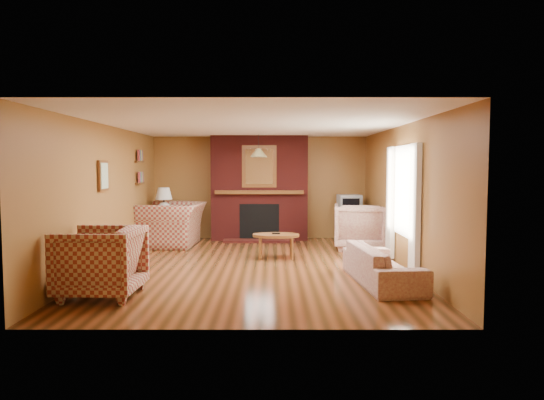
{
  "coord_description": "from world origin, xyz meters",
  "views": [
    {
      "loc": [
        0.29,
        -8.2,
        1.71
      ],
      "look_at": [
        0.29,
        0.6,
        1.09
      ],
      "focal_mm": 32.0,
      "sensor_mm": 36.0,
      "label": 1
    }
  ],
  "objects_px": {
    "coffee_table": "(276,237)",
    "plaid_loveseat": "(173,224)",
    "tv_stand": "(349,228)",
    "crt_tv": "(349,205)",
    "side_table": "(164,229)",
    "floral_armchair": "(359,226)",
    "plaid_armchair": "(100,262)",
    "table_lamp": "(164,200)",
    "floral_sofa": "(383,265)",
    "fireplace": "(260,189)"
  },
  "relations": [
    {
      "from": "table_lamp",
      "to": "plaid_armchair",
      "type": "bearing_deg",
      "value": -88.05
    },
    {
      "from": "coffee_table",
      "to": "crt_tv",
      "type": "relative_size",
      "value": 1.63
    },
    {
      "from": "side_table",
      "to": "crt_tv",
      "type": "xyz_separation_m",
      "value": [
        4.15,
        0.34,
        0.52
      ]
    },
    {
      "from": "floral_sofa",
      "to": "fireplace",
      "type": "bearing_deg",
      "value": 18.81
    },
    {
      "from": "side_table",
      "to": "tv_stand",
      "type": "height_order",
      "value": "side_table"
    },
    {
      "from": "tv_stand",
      "to": "crt_tv",
      "type": "distance_m",
      "value": 0.53
    },
    {
      "from": "plaid_armchair",
      "to": "floral_sofa",
      "type": "xyz_separation_m",
      "value": [
        3.85,
        0.72,
        -0.19
      ]
    },
    {
      "from": "plaid_loveseat",
      "to": "tv_stand",
      "type": "xyz_separation_m",
      "value": [
        3.9,
        0.65,
        -0.16
      ]
    },
    {
      "from": "plaid_armchair",
      "to": "floral_sofa",
      "type": "bearing_deg",
      "value": 101.92
    },
    {
      "from": "plaid_armchair",
      "to": "crt_tv",
      "type": "distance_m",
      "value": 6.23
    },
    {
      "from": "fireplace",
      "to": "table_lamp",
      "type": "height_order",
      "value": "fireplace"
    },
    {
      "from": "floral_armchair",
      "to": "coffee_table",
      "type": "xyz_separation_m",
      "value": [
        -1.72,
        -1.05,
        -0.07
      ]
    },
    {
      "from": "fireplace",
      "to": "tv_stand",
      "type": "xyz_separation_m",
      "value": [
        2.05,
        -0.18,
        -0.88
      ]
    },
    {
      "from": "floral_sofa",
      "to": "table_lamp",
      "type": "height_order",
      "value": "table_lamp"
    },
    {
      "from": "floral_armchair",
      "to": "table_lamp",
      "type": "bearing_deg",
      "value": -2.79
    },
    {
      "from": "plaid_armchair",
      "to": "table_lamp",
      "type": "bearing_deg",
      "value": -176.78
    },
    {
      "from": "table_lamp",
      "to": "fireplace",
      "type": "bearing_deg",
      "value": 14.29
    },
    {
      "from": "fireplace",
      "to": "coffee_table",
      "type": "relative_size",
      "value": 2.79
    },
    {
      "from": "plaid_armchair",
      "to": "coffee_table",
      "type": "bearing_deg",
      "value": 139.91
    },
    {
      "from": "plaid_loveseat",
      "to": "table_lamp",
      "type": "distance_m",
      "value": 0.64
    },
    {
      "from": "side_table",
      "to": "plaid_loveseat",
      "type": "bearing_deg",
      "value": -49.77
    },
    {
      "from": "side_table",
      "to": "plaid_armchair",
      "type": "bearing_deg",
      "value": -88.05
    },
    {
      "from": "floral_sofa",
      "to": "table_lamp",
      "type": "bearing_deg",
      "value": 41.9
    },
    {
      "from": "plaid_loveseat",
      "to": "coffee_table",
      "type": "distance_m",
      "value": 2.67
    },
    {
      "from": "plaid_loveseat",
      "to": "floral_armchair",
      "type": "height_order",
      "value": "floral_armchair"
    },
    {
      "from": "fireplace",
      "to": "tv_stand",
      "type": "height_order",
      "value": "fireplace"
    },
    {
      "from": "side_table",
      "to": "crt_tv",
      "type": "distance_m",
      "value": 4.2
    },
    {
      "from": "crt_tv",
      "to": "tv_stand",
      "type": "bearing_deg",
      "value": 90.0
    },
    {
      "from": "floral_sofa",
      "to": "floral_armchair",
      "type": "relative_size",
      "value": 1.81
    },
    {
      "from": "side_table",
      "to": "table_lamp",
      "type": "relative_size",
      "value": 1.01
    },
    {
      "from": "floral_armchair",
      "to": "plaid_armchair",
      "type": "bearing_deg",
      "value": 49.5
    },
    {
      "from": "fireplace",
      "to": "coffee_table",
      "type": "distance_m",
      "value": 2.48
    },
    {
      "from": "plaid_loveseat",
      "to": "coffee_table",
      "type": "height_order",
      "value": "plaid_loveseat"
    },
    {
      "from": "fireplace",
      "to": "table_lamp",
      "type": "relative_size",
      "value": 3.91
    },
    {
      "from": "fireplace",
      "to": "crt_tv",
      "type": "bearing_deg",
      "value": -5.3
    },
    {
      "from": "floral_armchair",
      "to": "table_lamp",
      "type": "relative_size",
      "value": 1.68
    },
    {
      "from": "floral_sofa",
      "to": "side_table",
      "type": "xyz_separation_m",
      "value": [
        -4.0,
        3.69,
        0.04
      ]
    },
    {
      "from": "side_table",
      "to": "crt_tv",
      "type": "relative_size",
      "value": 1.18
    },
    {
      "from": "plaid_loveseat",
      "to": "tv_stand",
      "type": "distance_m",
      "value": 3.96
    },
    {
      "from": "fireplace",
      "to": "plaid_loveseat",
      "type": "xyz_separation_m",
      "value": [
        -1.85,
        -0.83,
        -0.72
      ]
    },
    {
      "from": "plaid_armchair",
      "to": "table_lamp",
      "type": "height_order",
      "value": "table_lamp"
    },
    {
      "from": "plaid_loveseat",
      "to": "crt_tv",
      "type": "xyz_separation_m",
      "value": [
        3.9,
        0.64,
        0.37
      ]
    },
    {
      "from": "coffee_table",
      "to": "tv_stand",
      "type": "relative_size",
      "value": 1.44
    },
    {
      "from": "plaid_loveseat",
      "to": "table_lamp",
      "type": "bearing_deg",
      "value": -136.74
    },
    {
      "from": "fireplace",
      "to": "floral_armchair",
      "type": "relative_size",
      "value": 2.33
    },
    {
      "from": "floral_sofa",
      "to": "plaid_armchair",
      "type": "bearing_deg",
      "value": 95.23
    },
    {
      "from": "plaid_armchair",
      "to": "table_lamp",
      "type": "xyz_separation_m",
      "value": [
        -0.15,
        4.41,
        0.5
      ]
    },
    {
      "from": "coffee_table",
      "to": "plaid_loveseat",
      "type": "bearing_deg",
      "value": 146.04
    },
    {
      "from": "plaid_armchair",
      "to": "side_table",
      "type": "xyz_separation_m",
      "value": [
        -0.15,
        4.41,
        -0.15
      ]
    },
    {
      "from": "plaid_loveseat",
      "to": "table_lamp",
      "type": "height_order",
      "value": "table_lamp"
    }
  ]
}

